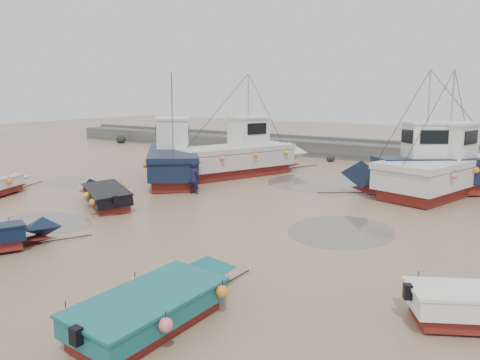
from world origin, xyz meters
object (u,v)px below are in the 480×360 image
Objects in this scene: person at (194,194)px; cabin_boat_0 at (172,157)px; cabin_boat_2 at (431,167)px; cabin_boat_3 at (444,168)px; cabin_boat_1 at (243,154)px; dinghy_4 at (106,193)px; dinghy_2 at (160,300)px.

cabin_boat_0 is at bearing -50.16° from person.
cabin_boat_2 is 0.84× the size of cabin_boat_3.
cabin_boat_2 is 5.23× the size of person.
cabin_boat_0 is at bearing -105.32° from cabin_boat_1.
dinghy_4 is 0.55× the size of cabin_boat_1.
cabin_boat_1 reaches higher than person.
dinghy_2 is 0.68× the size of cabin_boat_0.
dinghy_2 is 0.58× the size of cabin_boat_1.
dinghy_2 is 12.16m from dinghy_4.
cabin_boat_3 is (12.69, 11.10, 0.78)m from dinghy_4.
cabin_boat_0 is 15.00m from cabin_boat_3.
cabin_boat_3 is at bearing 82.50° from dinghy_2.
dinghy_4 is 4.49m from person.
cabin_boat_3 is 6.26× the size of person.
dinghy_4 is (-9.89, 7.08, -0.00)m from dinghy_2.
cabin_boat_1 reaches higher than dinghy_2.
dinghy_2 is 17.79m from cabin_boat_0.
cabin_boat_1 is 11.58m from cabin_boat_3.
cabin_boat_0 and cabin_boat_3 have the same top height.
cabin_boat_1 is at bearing -96.94° from person.
cabin_boat_2 is 0.65m from cabin_boat_3.
dinghy_2 is 17.97m from cabin_boat_2.
cabin_boat_0 is at bearing 131.46° from dinghy_2.
dinghy_4 is at bearing -74.02° from cabin_boat_1.
cabin_boat_1 is (-8.73, 17.09, 0.77)m from dinghy_2.
cabin_boat_2 is at bearing 26.33° from cabin_boat_1.
dinghy_2 is at bearing -95.24° from dinghy_4.
dinghy_2 is at bearing 110.16° from person.
cabin_boat_2 is (10.99, 0.72, 0.03)m from cabin_boat_1.
cabin_boat_1 is 6.26m from person.
dinghy_4 is 16.23m from cabin_boat_2.
cabin_boat_0 is 0.85× the size of cabin_boat_1.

